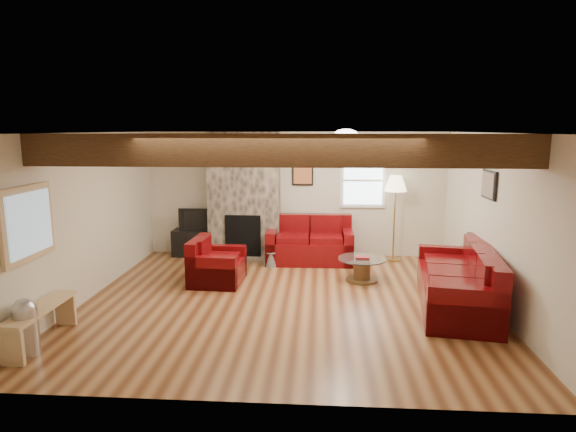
# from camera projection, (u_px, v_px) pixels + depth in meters

# --- Properties ---
(room) EXTENTS (8.00, 8.00, 8.00)m
(room) POSITION_uv_depth(u_px,v_px,m) (285.00, 220.00, 7.02)
(room) COLOR #5E3118
(room) RESTS_ON ground
(floor) EXTENTS (6.00, 6.00, 0.00)m
(floor) POSITION_uv_depth(u_px,v_px,m) (285.00, 301.00, 7.25)
(floor) COLOR #5E3118
(floor) RESTS_ON ground
(oak_beam) EXTENTS (6.00, 0.36, 0.38)m
(oak_beam) POSITION_uv_depth(u_px,v_px,m) (278.00, 150.00, 5.61)
(oak_beam) COLOR black
(oak_beam) RESTS_ON room
(chimney_breast) EXTENTS (1.40, 0.67, 2.50)m
(chimney_breast) POSITION_uv_depth(u_px,v_px,m) (244.00, 197.00, 9.54)
(chimney_breast) COLOR #38332B
(chimney_breast) RESTS_ON floor
(back_window) EXTENTS (0.90, 0.08, 1.10)m
(back_window) POSITION_uv_depth(u_px,v_px,m) (363.00, 180.00, 9.54)
(back_window) COLOR white
(back_window) RESTS_ON room
(hatch_window) EXTENTS (0.08, 1.00, 0.90)m
(hatch_window) POSITION_uv_depth(u_px,v_px,m) (28.00, 223.00, 5.71)
(hatch_window) COLOR tan
(hatch_window) RESTS_ON room
(ceiling_dome) EXTENTS (0.40, 0.40, 0.18)m
(ceiling_dome) POSITION_uv_depth(u_px,v_px,m) (346.00, 136.00, 7.63)
(ceiling_dome) COLOR #F2E7CD
(ceiling_dome) RESTS_ON room
(artwork_back) EXTENTS (0.42, 0.06, 0.52)m
(artwork_back) POSITION_uv_depth(u_px,v_px,m) (303.00, 172.00, 9.59)
(artwork_back) COLOR black
(artwork_back) RESTS_ON room
(artwork_right) EXTENTS (0.06, 0.55, 0.42)m
(artwork_right) POSITION_uv_depth(u_px,v_px,m) (488.00, 185.00, 7.03)
(artwork_right) COLOR black
(artwork_right) RESTS_ON room
(sofa_three) EXTENTS (1.29, 2.41, 0.89)m
(sofa_three) POSITION_uv_depth(u_px,v_px,m) (457.00, 278.00, 6.93)
(sofa_three) COLOR #46050A
(sofa_three) RESTS_ON floor
(loveseat) EXTENTS (1.66, 0.96, 0.88)m
(loveseat) POSITION_uv_depth(u_px,v_px,m) (310.00, 239.00, 9.34)
(loveseat) COLOR #46050A
(loveseat) RESTS_ON floor
(armchair_red) EXTENTS (0.86, 0.97, 0.76)m
(armchair_red) POSITION_uv_depth(u_px,v_px,m) (217.00, 261.00, 8.06)
(armchair_red) COLOR #46050A
(armchair_red) RESTS_ON floor
(coffee_table) EXTENTS (0.81, 0.81, 0.42)m
(coffee_table) POSITION_uv_depth(u_px,v_px,m) (362.00, 269.00, 8.17)
(coffee_table) COLOR #422B15
(coffee_table) RESTS_ON floor
(tv_cabinet) EXTENTS (1.07, 0.43, 0.53)m
(tv_cabinet) POSITION_uv_depth(u_px,v_px,m) (200.00, 243.00, 9.81)
(tv_cabinet) COLOR black
(tv_cabinet) RESTS_ON floor
(television) EXTENTS (0.79, 0.10, 0.45)m
(television) POSITION_uv_depth(u_px,v_px,m) (199.00, 219.00, 9.72)
(television) COLOR black
(television) RESTS_ON tv_cabinet
(floor_lamp) EXTENTS (0.43, 0.43, 1.67)m
(floor_lamp) POSITION_uv_depth(u_px,v_px,m) (396.00, 188.00, 9.25)
(floor_lamp) COLOR tan
(floor_lamp) RESTS_ON floor
(pine_bench) EXTENTS (0.29, 1.23, 0.46)m
(pine_bench) POSITION_uv_depth(u_px,v_px,m) (41.00, 325.00, 5.78)
(pine_bench) COLOR tan
(pine_bench) RESTS_ON floor
(pedal_bin) EXTENTS (0.34, 0.34, 0.68)m
(pedal_bin) POSITION_uv_depth(u_px,v_px,m) (26.00, 327.00, 5.46)
(pedal_bin) COLOR #B2B2B7
(pedal_bin) RESTS_ON floor
(coal_bucket) EXTENTS (0.31, 0.31, 0.29)m
(coal_bucket) POSITION_uv_depth(u_px,v_px,m) (272.00, 258.00, 9.08)
(coal_bucket) COLOR gray
(coal_bucket) RESTS_ON floor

